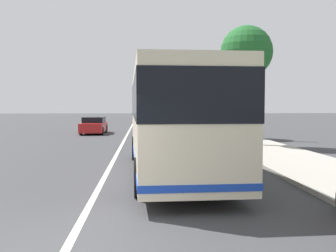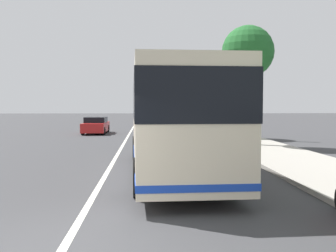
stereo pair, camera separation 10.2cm
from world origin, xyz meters
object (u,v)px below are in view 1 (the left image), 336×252
at_px(car_side_street, 153,120).
at_px(roadside_tree_far_block, 226,84).
at_px(coach_bus, 172,115).
at_px(car_far_distant, 94,125).
at_px(roadside_tree_mid_block, 246,54).
at_px(utility_pole, 242,91).

relative_size(car_side_street, roadside_tree_far_block, 0.79).
bearing_deg(coach_bus, car_far_distant, 12.83).
relative_size(roadside_tree_mid_block, roadside_tree_far_block, 1.26).
distance_m(coach_bus, roadside_tree_mid_block, 9.88).
bearing_deg(utility_pole, car_far_distant, 59.97).
distance_m(car_far_distant, roadside_tree_far_block, 11.64).
relative_size(car_far_distant, utility_pole, 0.70).
xyz_separation_m(coach_bus, car_side_street, (30.63, -0.18, -1.29)).
bearing_deg(roadside_tree_mid_block, car_far_distant, 42.00).
height_order(coach_bus, roadside_tree_mid_block, roadside_tree_mid_block).
bearing_deg(roadside_tree_mid_block, car_side_street, 11.41).
bearing_deg(roadside_tree_mid_block, utility_pole, -12.21).
relative_size(coach_bus, roadside_tree_mid_block, 1.58).
xyz_separation_m(car_far_distant, roadside_tree_far_block, (-5.48, -9.78, 3.13)).
bearing_deg(roadside_tree_far_block, car_side_street, 14.95).
relative_size(car_far_distant, roadside_tree_mid_block, 0.69).
height_order(car_side_street, utility_pole, utility_pole).
bearing_deg(roadside_tree_far_block, car_far_distant, 60.74).
xyz_separation_m(roadside_tree_mid_block, utility_pole, (4.61, -1.00, -1.87)).
distance_m(car_side_street, roadside_tree_far_block, 18.10).
xyz_separation_m(coach_bus, roadside_tree_mid_block, (8.07, -4.73, 3.18)).
relative_size(coach_bus, utility_pole, 1.61).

